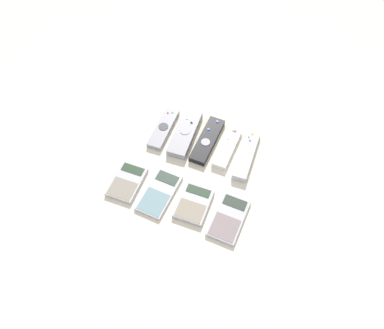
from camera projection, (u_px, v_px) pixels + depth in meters
The scene contains 10 objects.
ground_plane at pixel (190, 172), 1.09m from camera, with size 3.00×3.00×0.00m, color beige.
remote_0 at pixel (164, 128), 1.17m from camera, with size 0.05×0.16×0.02m.
remote_1 at pixel (185, 133), 1.16m from camera, with size 0.07×0.19×0.03m.
remote_2 at pixel (207, 140), 1.15m from camera, with size 0.05×0.18×0.02m.
remote_3 at pixel (227, 148), 1.13m from camera, with size 0.05×0.15×0.02m.
remote_4 at pixel (247, 154), 1.12m from camera, with size 0.05×0.18×0.02m.
calculator_0 at pixel (127, 182), 1.07m from camera, with size 0.08×0.12×0.01m.
calculator_1 at pixel (159, 193), 1.05m from camera, with size 0.08×0.15×0.01m.
calculator_2 at pixel (194, 204), 1.03m from camera, with size 0.09×0.12×0.02m.
calculator_3 at pixel (229, 218), 1.01m from camera, with size 0.08×0.14×0.01m.
Camera 1 is at (0.22, -0.54, 0.92)m, focal length 35.00 mm.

